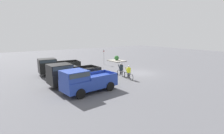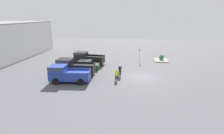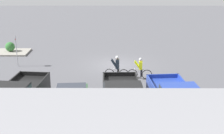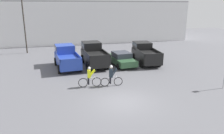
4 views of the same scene
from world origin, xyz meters
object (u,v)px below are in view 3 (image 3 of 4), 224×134
object	(u,v)px
pickup_truck_0	(175,100)
cyclist_0	(117,67)
pickup_truck_1	(122,99)
fire_lane_sign	(16,48)
shrub	(10,47)
cyclist_1	(140,69)
sedan_0	(71,101)
pickup_truck_2	(18,98)

from	to	relation	value
pickup_truck_0	cyclist_0	bearing A→B (deg)	-64.67
pickup_truck_0	pickup_truck_1	xyz separation A→B (m)	(2.83, 0.17, 0.08)
pickup_truck_0	cyclist_0	xyz separation A→B (m)	(3.03, -6.40, -0.27)
fire_lane_sign	cyclist_0	bearing A→B (deg)	161.44
shrub	cyclist_0	bearing A→B (deg)	145.64
pickup_truck_0	shrub	distance (m)	18.62
shrub	cyclist_1	bearing A→B (deg)	148.75
sedan_0	cyclist_0	size ratio (longest dim) A/B	2.54
pickup_truck_1	shrub	xyz separation A→B (m)	(10.23, -13.43, -0.59)
cyclist_1	fire_lane_sign	xyz separation A→B (m)	(9.79, -2.97, 0.77)
pickup_truck_0	pickup_truck_2	bearing A→B (deg)	-1.66
fire_lane_sign	sedan_0	bearing A→B (deg)	123.25
pickup_truck_1	cyclist_0	world-z (taller)	pickup_truck_1
sedan_0	cyclist_0	distance (m)	6.25
cyclist_0	fire_lane_sign	world-z (taller)	fire_lane_sign
cyclist_0	shrub	world-z (taller)	cyclist_0
cyclist_1	shrub	xyz separation A→B (m)	(11.70, -7.10, -0.20)
pickup_truck_0	fire_lane_sign	world-z (taller)	fire_lane_sign
pickup_truck_1	fire_lane_sign	xyz separation A→B (m)	(8.32, -9.30, 0.37)
sedan_0	shrub	size ratio (longest dim) A/B	5.07
pickup_truck_2	shrub	bearing A→B (deg)	-70.60
cyclist_0	cyclist_1	world-z (taller)	cyclist_0
pickup_truck_2	fire_lane_sign	size ratio (longest dim) A/B	2.00
pickup_truck_2	pickup_truck_1	bearing A→B (deg)	175.79
pickup_truck_0	cyclist_1	xyz separation A→B (m)	(1.36, -6.16, -0.32)
pickup_truck_1	cyclist_1	distance (m)	6.51
pickup_truck_1	cyclist_1	xyz separation A→B (m)	(-1.47, -6.33, -0.40)
sedan_0	cyclist_1	distance (m)	6.92
pickup_truck_0	cyclist_1	distance (m)	6.31
cyclist_1	fire_lane_sign	bearing A→B (deg)	-16.88
pickup_truck_1	pickup_truck_2	bearing A→B (deg)	-4.21
pickup_truck_2	cyclist_0	xyz separation A→B (m)	(-5.44, -6.16, -0.25)
cyclist_1	cyclist_0	bearing A→B (deg)	-8.35
pickup_truck_1	pickup_truck_2	world-z (taller)	pickup_truck_1
cyclist_1	shrub	size ratio (longest dim) A/B	2.03
pickup_truck_1	sedan_0	world-z (taller)	pickup_truck_1
sedan_0	shrub	bearing A→B (deg)	-59.38
cyclist_1	fire_lane_sign	distance (m)	10.26
pickup_truck_2	sedan_0	bearing A→B (deg)	-170.43
pickup_truck_2	cyclist_1	bearing A→B (deg)	-140.30
pickup_truck_1	shrub	distance (m)	16.89
pickup_truck_1	cyclist_0	bearing A→B (deg)	-88.20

